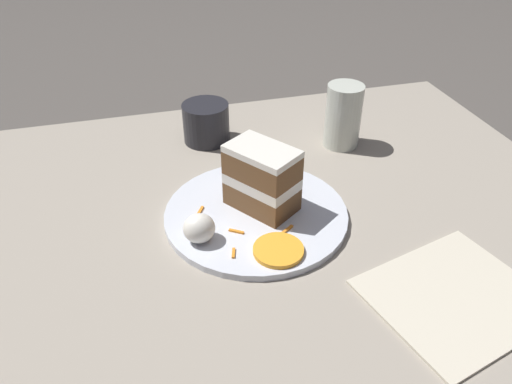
% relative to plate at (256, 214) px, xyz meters
% --- Properties ---
extents(ground_plane, '(6.00, 6.00, 0.00)m').
position_rel_plate_xyz_m(ground_plane, '(-0.05, 0.02, -0.04)').
color(ground_plane, '#4C4742').
rests_on(ground_plane, ground).
extents(dining_table, '(0.95, 0.84, 0.03)m').
position_rel_plate_xyz_m(dining_table, '(-0.05, 0.02, -0.02)').
color(dining_table, gray).
rests_on(dining_table, ground).
extents(plate, '(0.27, 0.27, 0.01)m').
position_rel_plate_xyz_m(plate, '(0.00, 0.00, 0.00)').
color(plate, silver).
rests_on(plate, dining_table).
extents(cake_slice, '(0.11, 0.12, 0.10)m').
position_rel_plate_xyz_m(cake_slice, '(-0.01, -0.01, 0.06)').
color(cake_slice, brown).
rests_on(cake_slice, plate).
extents(cream_dollop, '(0.04, 0.04, 0.04)m').
position_rel_plate_xyz_m(cream_dollop, '(0.09, 0.04, 0.03)').
color(cream_dollop, white).
rests_on(cream_dollop, plate).
extents(orange_garnish, '(0.07, 0.07, 0.01)m').
position_rel_plate_xyz_m(orange_garnish, '(-0.01, 0.10, 0.01)').
color(orange_garnish, orange).
rests_on(orange_garnish, plate).
extents(carrot_shreds_scatter, '(0.13, 0.12, 0.00)m').
position_rel_plate_xyz_m(carrot_shreds_scatter, '(0.04, 0.04, 0.01)').
color(carrot_shreds_scatter, orange).
rests_on(carrot_shreds_scatter, plate).
extents(drinking_glass, '(0.07, 0.07, 0.12)m').
position_rel_plate_xyz_m(drinking_glass, '(-0.21, -0.17, 0.04)').
color(drinking_glass, beige).
rests_on(drinking_glass, dining_table).
extents(coffee_mug, '(0.09, 0.09, 0.07)m').
position_rel_plate_xyz_m(coffee_mug, '(0.03, -0.25, 0.03)').
color(coffee_mug, '#232328').
rests_on(coffee_mug, dining_table).
extents(menu_card, '(0.24, 0.22, 0.00)m').
position_rel_plate_xyz_m(menu_card, '(-0.19, 0.22, -0.00)').
color(menu_card, beige).
rests_on(menu_card, dining_table).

